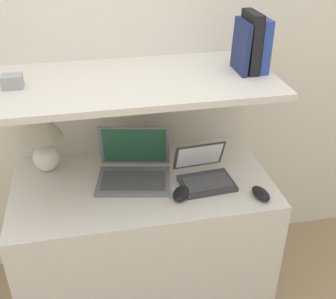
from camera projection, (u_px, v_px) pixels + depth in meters
The scene contains 14 objects.
wall_back at pixel (128, 57), 2.03m from camera, with size 6.00×0.05×2.40m.
desk at pixel (144, 240), 2.13m from camera, with size 1.19×0.64×0.73m.
back_riser at pixel (134, 168), 2.31m from camera, with size 1.19×0.04×1.18m.
shelf at pixel (136, 82), 1.77m from camera, with size 1.19×0.57×0.03m.
table_lamp at pixel (42, 132), 1.93m from camera, with size 0.19×0.19×0.33m.
laptop_large at pixel (134, 169), 1.95m from camera, with size 0.38×0.32×0.23m.
laptop_small at pixel (204, 174), 1.93m from camera, with size 0.25×0.25×0.16m.
computer_mouse at pixel (181, 193), 1.83m from camera, with size 0.11×0.13×0.04m.
second_mouse at pixel (261, 194), 1.83m from camera, with size 0.08×0.12×0.04m.
router_box at pixel (152, 143), 2.14m from camera, with size 0.09×0.08×0.12m.
book_blue at pixel (261, 45), 1.80m from camera, with size 0.04×0.14×0.23m.
book_black at pixel (251, 42), 1.79m from camera, with size 0.04×0.16×0.25m.
book_navy at pixel (241, 47), 1.79m from camera, with size 0.03×0.17×0.22m.
shelf_gadget at pixel (12, 81), 1.67m from camera, with size 0.08×0.06×0.05m.
Camera 1 is at (-0.20, -1.28, 1.85)m, focal length 45.00 mm.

